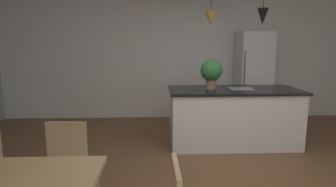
{
  "coord_description": "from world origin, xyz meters",
  "views": [
    {
      "loc": [
        -0.71,
        -2.7,
        1.57
      ],
      "look_at": [
        -0.6,
        -0.06,
        1.1
      ],
      "focal_mm": 29.18,
      "sensor_mm": 36.0,
      "label": 1
    }
  ],
  "objects_px": {
    "chair_far_right": "(63,168)",
    "refrigerator": "(253,77)",
    "kitchen_island": "(233,116)",
    "potted_plant_on_island": "(211,72)"
  },
  "relations": [
    {
      "from": "chair_far_right",
      "to": "refrigerator",
      "type": "xyz_separation_m",
      "value": [
        2.85,
        3.2,
        0.45
      ]
    },
    {
      "from": "kitchen_island",
      "to": "refrigerator",
      "type": "bearing_deg",
      "value": 60.44
    },
    {
      "from": "kitchen_island",
      "to": "refrigerator",
      "type": "distance_m",
      "value": 1.65
    },
    {
      "from": "chair_far_right",
      "to": "potted_plant_on_island",
      "type": "distance_m",
      "value": 2.59
    },
    {
      "from": "kitchen_island",
      "to": "chair_far_right",
      "type": "bearing_deg",
      "value": -138.57
    },
    {
      "from": "kitchen_island",
      "to": "refrigerator",
      "type": "xyz_separation_m",
      "value": [
        0.78,
        1.38,
        0.46
      ]
    },
    {
      "from": "kitchen_island",
      "to": "potted_plant_on_island",
      "type": "distance_m",
      "value": 0.8
    },
    {
      "from": "refrigerator",
      "to": "potted_plant_on_island",
      "type": "relative_size",
      "value": 4.01
    },
    {
      "from": "refrigerator",
      "to": "potted_plant_on_island",
      "type": "xyz_separation_m",
      "value": [
        -1.14,
        -1.38,
        0.25
      ]
    },
    {
      "from": "chair_far_right",
      "to": "refrigerator",
      "type": "bearing_deg",
      "value": 48.33
    }
  ]
}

